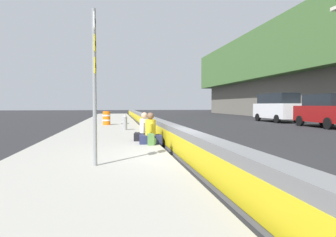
% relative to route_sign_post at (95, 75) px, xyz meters
% --- Properties ---
extents(ground_plane, '(160.00, 160.00, 0.00)m').
position_rel_route_sign_post_xyz_m(ground_plane, '(1.12, -2.43, -2.23)').
color(ground_plane, '#232326').
rests_on(ground_plane, ground).
extents(sidewalk_strip, '(80.00, 4.40, 0.14)m').
position_rel_route_sign_post_xyz_m(sidewalk_strip, '(1.12, 0.22, -2.16)').
color(sidewalk_strip, gray).
rests_on(sidewalk_strip, ground_plane).
extents(jersey_barrier, '(76.00, 0.45, 0.85)m').
position_rel_route_sign_post_xyz_m(jersey_barrier, '(1.12, -2.43, -1.81)').
color(jersey_barrier, slate).
rests_on(jersey_barrier, ground_plane).
extents(route_sign_post, '(0.44, 0.09, 3.60)m').
position_rel_route_sign_post_xyz_m(route_sign_post, '(0.00, 0.00, 0.00)').
color(route_sign_post, gray).
rests_on(route_sign_post, sidewalk_strip).
extents(fire_hydrant, '(0.26, 0.46, 0.88)m').
position_rel_route_sign_post_xyz_m(fire_hydrant, '(9.82, -0.92, -1.65)').
color(fire_hydrant, gray).
rests_on(fire_hydrant, sidewalk_strip).
extents(seated_person_foreground, '(0.74, 0.85, 1.13)m').
position_rel_route_sign_post_xyz_m(seated_person_foreground, '(3.77, -1.70, -1.74)').
color(seated_person_foreground, '#23284C').
rests_on(seated_person_foreground, sidewalk_strip).
extents(seated_person_middle, '(0.78, 0.88, 1.11)m').
position_rel_route_sign_post_xyz_m(seated_person_middle, '(4.73, -1.56, -1.74)').
color(seated_person_middle, black).
rests_on(seated_person_middle, sidewalk_strip).
extents(backpack, '(0.32, 0.28, 0.40)m').
position_rel_route_sign_post_xyz_m(backpack, '(3.31, -1.67, -1.90)').
color(backpack, '#4C7A3D').
rests_on(backpack, sidewalk_strip).
extents(construction_barrel, '(0.54, 0.54, 0.95)m').
position_rel_route_sign_post_xyz_m(construction_barrel, '(14.24, 0.25, -1.61)').
color(construction_barrel, orange).
rests_on(construction_barrel, sidewalk_strip).
extents(parked_car_third, '(4.85, 2.16, 2.28)m').
position_rel_route_sign_post_xyz_m(parked_car_third, '(11.21, -14.54, -1.05)').
color(parked_car_third, maroon).
rests_on(parked_car_third, ground_plane).
extents(parked_car_fourth, '(5.16, 2.23, 2.56)m').
position_rel_route_sign_post_xyz_m(parked_car_fourth, '(17.76, -14.63, -0.88)').
color(parked_car_fourth, silver).
rests_on(parked_car_fourth, ground_plane).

